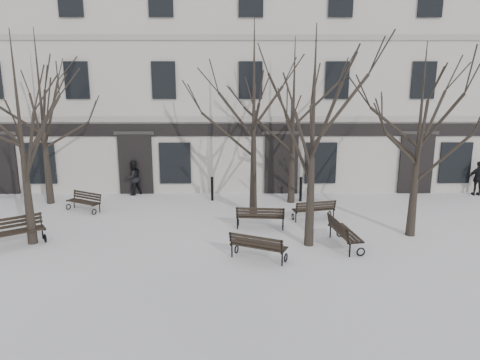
{
  "coord_description": "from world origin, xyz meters",
  "views": [
    {
      "loc": [
        1.39,
        -14.07,
        6.05
      ],
      "look_at": [
        1.49,
        3.0,
        1.87
      ],
      "focal_mm": 35.0,
      "sensor_mm": 36.0,
      "label": 1
    }
  ],
  "objects_px": {
    "bench_1": "(260,216)",
    "bench_4": "(314,209)",
    "tree_2": "(313,112)",
    "bench_3": "(84,201)",
    "tree_1": "(19,114)",
    "bench_0": "(14,231)",
    "bench_2": "(258,246)",
    "tree_3": "(420,118)",
    "bench_5": "(343,232)"
  },
  "relations": [
    {
      "from": "bench_1",
      "to": "bench_4",
      "type": "bearing_deg",
      "value": -150.54
    },
    {
      "from": "tree_2",
      "to": "bench_3",
      "type": "xyz_separation_m",
      "value": [
        -9.01,
        3.98,
        -4.16
      ]
    },
    {
      "from": "tree_2",
      "to": "tree_1",
      "type": "bearing_deg",
      "value": 178.71
    },
    {
      "from": "tree_1",
      "to": "bench_1",
      "type": "xyz_separation_m",
      "value": [
        8.04,
        1.44,
        -4.01
      ]
    },
    {
      "from": "tree_2",
      "to": "bench_4",
      "type": "height_order",
      "value": "tree_2"
    },
    {
      "from": "bench_0",
      "to": "bench_2",
      "type": "bearing_deg",
      "value": -42.72
    },
    {
      "from": "tree_3",
      "to": "bench_5",
      "type": "xyz_separation_m",
      "value": [
        -2.72,
        -1.1,
        -3.77
      ]
    },
    {
      "from": "tree_1",
      "to": "bench_0",
      "type": "relative_size",
      "value": 3.63
    },
    {
      "from": "bench_2",
      "to": "bench_3",
      "type": "height_order",
      "value": "bench_2"
    },
    {
      "from": "bench_2",
      "to": "tree_3",
      "type": "bearing_deg",
      "value": -134.11
    },
    {
      "from": "tree_3",
      "to": "bench_0",
      "type": "height_order",
      "value": "tree_3"
    },
    {
      "from": "bench_2",
      "to": "bench_5",
      "type": "bearing_deg",
      "value": -134.55
    },
    {
      "from": "bench_0",
      "to": "bench_4",
      "type": "relative_size",
      "value": 1.12
    },
    {
      "from": "tree_2",
      "to": "tree_3",
      "type": "distance_m",
      "value": 3.99
    },
    {
      "from": "bench_0",
      "to": "bench_1",
      "type": "distance_m",
      "value": 8.71
    },
    {
      "from": "tree_1",
      "to": "bench_3",
      "type": "distance_m",
      "value": 5.58
    },
    {
      "from": "bench_2",
      "to": "bench_3",
      "type": "relative_size",
      "value": 1.15
    },
    {
      "from": "tree_3",
      "to": "bench_2",
      "type": "relative_size",
      "value": 3.63
    },
    {
      "from": "bench_2",
      "to": "bench_5",
      "type": "distance_m",
      "value": 3.19
    },
    {
      "from": "tree_2",
      "to": "bench_1",
      "type": "distance_m",
      "value": 4.7
    },
    {
      "from": "tree_2",
      "to": "bench_1",
      "type": "bearing_deg",
      "value": 134.01
    },
    {
      "from": "tree_3",
      "to": "bench_2",
      "type": "xyz_separation_m",
      "value": [
        -5.69,
        -2.26,
        -3.79
      ]
    },
    {
      "from": "tree_1",
      "to": "bench_3",
      "type": "bearing_deg",
      "value": 80.37
    },
    {
      "from": "tree_3",
      "to": "bench_5",
      "type": "relative_size",
      "value": 3.46
    },
    {
      "from": "bench_3",
      "to": "tree_3",
      "type": "bearing_deg",
      "value": 15.41
    },
    {
      "from": "bench_4",
      "to": "tree_2",
      "type": "bearing_deg",
      "value": 64.46
    },
    {
      "from": "bench_0",
      "to": "bench_4",
      "type": "xyz_separation_m",
      "value": [
        10.75,
        2.67,
        -0.07
      ]
    },
    {
      "from": "bench_2",
      "to": "bench_5",
      "type": "height_order",
      "value": "bench_5"
    },
    {
      "from": "bench_0",
      "to": "bench_4",
      "type": "bearing_deg",
      "value": -19.83
    },
    {
      "from": "bench_0",
      "to": "bench_2",
      "type": "distance_m",
      "value": 8.43
    },
    {
      "from": "bench_0",
      "to": "bench_2",
      "type": "xyz_separation_m",
      "value": [
        8.33,
        -1.31,
        -0.04
      ]
    },
    {
      "from": "bench_5",
      "to": "tree_3",
      "type": "bearing_deg",
      "value": -76.97
    },
    {
      "from": "bench_0",
      "to": "bench_1",
      "type": "relative_size",
      "value": 1.06
    },
    {
      "from": "bench_1",
      "to": "bench_2",
      "type": "xyz_separation_m",
      "value": [
        -0.22,
        -2.97,
        -0.0
      ]
    },
    {
      "from": "bench_1",
      "to": "bench_3",
      "type": "distance_m",
      "value": 7.76
    },
    {
      "from": "tree_1",
      "to": "bench_1",
      "type": "relative_size",
      "value": 3.86
    },
    {
      "from": "tree_3",
      "to": "bench_0",
      "type": "distance_m",
      "value": 14.54
    },
    {
      "from": "bench_2",
      "to": "bench_3",
      "type": "distance_m",
      "value": 8.92
    },
    {
      "from": "bench_0",
      "to": "bench_5",
      "type": "relative_size",
      "value": 1.0
    },
    {
      "from": "bench_1",
      "to": "tree_3",
      "type": "bearing_deg",
      "value": 177.41
    },
    {
      "from": "tree_1",
      "to": "bench_5",
      "type": "bearing_deg",
      "value": -2.01
    },
    {
      "from": "bench_5",
      "to": "tree_2",
      "type": "bearing_deg",
      "value": 72.91
    },
    {
      "from": "tree_2",
      "to": "bench_0",
      "type": "relative_size",
      "value": 3.7
    },
    {
      "from": "bench_5",
      "to": "bench_1",
      "type": "bearing_deg",
      "value": 47.43
    },
    {
      "from": "tree_3",
      "to": "bench_0",
      "type": "xyz_separation_m",
      "value": [
        -14.02,
        -0.94,
        -3.75
      ]
    },
    {
      "from": "bench_5",
      "to": "bench_4",
      "type": "bearing_deg",
      "value": 1.95
    },
    {
      "from": "tree_2",
      "to": "bench_2",
      "type": "relative_size",
      "value": 3.88
    },
    {
      "from": "tree_2",
      "to": "tree_3",
      "type": "height_order",
      "value": "tree_2"
    },
    {
      "from": "tree_1",
      "to": "bench_1",
      "type": "bearing_deg",
      "value": 10.16
    },
    {
      "from": "tree_1",
      "to": "bench_0",
      "type": "xyz_separation_m",
      "value": [
        -0.51,
        -0.22,
        -3.97
      ]
    }
  ]
}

